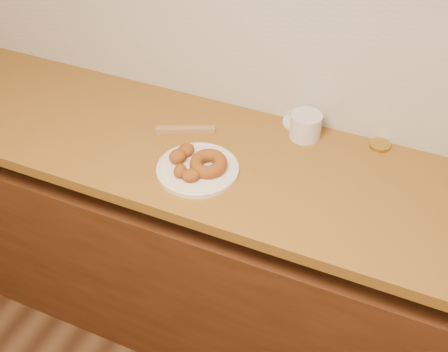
{
  "coord_description": "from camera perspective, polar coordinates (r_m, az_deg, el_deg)",
  "views": [
    {
      "loc": [
        0.2,
        0.37,
        2.05
      ],
      "look_at": [
        -0.33,
        1.56,
        0.93
      ],
      "focal_mm": 45.0,
      "sensor_mm": 36.0,
      "label": 1
    }
  ],
  "objects": [
    {
      "name": "fried_dough_chunks",
      "position": [
        1.77,
        -4.15,
        1.49
      ],
      "size": [
        0.15,
        0.18,
        0.05
      ],
      "color": "#8E4B16",
      "rests_on": "donut_plate"
    },
    {
      "name": "wooden_utensil",
      "position": [
        1.95,
        -3.93,
        4.74
      ],
      "size": [
        0.2,
        0.11,
        0.02
      ],
      "primitive_type": "cube",
      "rotation": [
        0.0,
        0.0,
        0.43
      ],
      "color": "#9B7245",
      "rests_on": "butcher_block"
    },
    {
      "name": "backsplash",
      "position": [
        1.84,
        15.26,
        11.69
      ],
      "size": [
        3.6,
        0.02,
        0.6
      ],
      "primitive_type": "cube",
      "color": "#BCB8A8",
      "rests_on": "wall_back"
    },
    {
      "name": "donut_plate",
      "position": [
        1.78,
        -2.69,
        0.68
      ],
      "size": [
        0.26,
        0.26,
        0.01
      ],
      "primitive_type": "cylinder",
      "color": "silver",
      "rests_on": "butcher_block"
    },
    {
      "name": "butcher_block",
      "position": [
        1.95,
        -7.13,
        3.61
      ],
      "size": [
        2.3,
        0.62,
        0.04
      ],
      "primitive_type": "cube",
      "color": "#8A601C",
      "rests_on": "base_cabinet"
    },
    {
      "name": "plastic_tub",
      "position": [
        1.92,
        8.29,
        5.06
      ],
      "size": [
        0.12,
        0.12,
        0.09
      ],
      "primitive_type": "cylinder",
      "rotation": [
        0.0,
        0.0,
        -0.15
      ],
      "color": "silver",
      "rests_on": "butcher_block"
    },
    {
      "name": "tub_lid",
      "position": [
        2.0,
        7.64,
        5.4
      ],
      "size": [
        0.13,
        0.13,
        0.01
      ],
      "primitive_type": "cylinder",
      "rotation": [
        0.0,
        0.0,
        0.15
      ],
      "color": "white",
      "rests_on": "butcher_block"
    },
    {
      "name": "brass_jar_lid",
      "position": [
        1.95,
        15.55,
        3.03
      ],
      "size": [
        0.08,
        0.08,
        0.01
      ],
      "primitive_type": "cylinder",
      "rotation": [
        0.0,
        0.0,
        0.12
      ],
      "color": "#AE882E",
      "rests_on": "butcher_block"
    },
    {
      "name": "ring_donut",
      "position": [
        1.75,
        -1.61,
        1.29
      ],
      "size": [
        0.12,
        0.12,
        0.05
      ],
      "primitive_type": "torus",
      "rotation": [
        0.1,
        0.0,
        0.01
      ],
      "color": "#8E4B16",
      "rests_on": "donut_plate"
    },
    {
      "name": "wall_back",
      "position": [
        1.78,
        16.2,
        16.05
      ],
      "size": [
        4.0,
        0.02,
        2.7
      ],
      "primitive_type": "cube",
      "color": "tan",
      "rests_on": "ground"
    },
    {
      "name": "base_cabinet",
      "position": [
        2.13,
        9.72,
        -11.44
      ],
      "size": [
        3.6,
        0.6,
        0.77
      ],
      "primitive_type": "cube",
      "color": "#532B17",
      "rests_on": "floor"
    }
  ]
}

